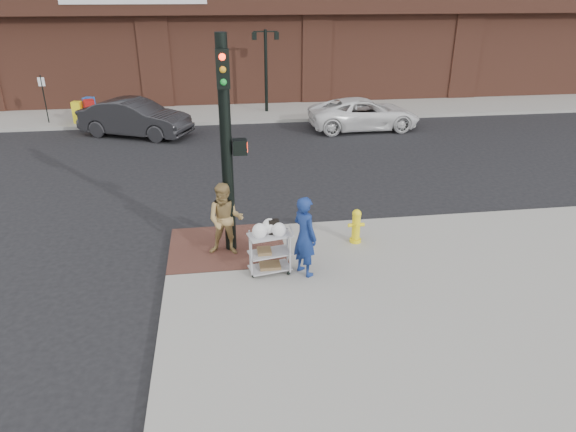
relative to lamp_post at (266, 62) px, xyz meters
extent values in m
plane|color=black|center=(-2.00, -16.00, -2.62)|extent=(220.00, 220.00, 0.00)
cube|color=gray|center=(10.50, 16.00, -2.54)|extent=(65.00, 36.00, 0.15)
cube|color=#4A2A23|center=(-2.60, -15.10, -2.46)|extent=(2.80, 2.40, 0.01)
cylinder|color=black|center=(0.00, 0.00, -0.47)|extent=(0.16, 0.16, 4.00)
cube|color=black|center=(0.00, 0.00, 1.43)|extent=(1.20, 0.06, 0.06)
cube|color=black|center=(-0.55, 0.00, 1.23)|extent=(0.22, 0.22, 0.35)
cube|color=black|center=(0.55, 0.00, 1.23)|extent=(0.22, 0.22, 0.35)
cylinder|color=black|center=(-10.50, -1.00, -1.37)|extent=(0.05, 0.05, 2.20)
cylinder|color=black|center=(-2.50, -15.20, 0.03)|extent=(0.26, 0.26, 5.00)
cube|color=black|center=(-2.20, -15.20, 0.08)|extent=(0.32, 0.28, 0.34)
cube|color=#FF260C|center=(-2.04, -15.20, 0.08)|extent=(0.02, 0.18, 0.22)
cube|color=black|center=(-2.50, -15.48, 1.83)|extent=(0.28, 0.18, 0.80)
imported|color=navy|center=(-0.94, -16.62, -1.56)|extent=(0.71, 0.79, 1.82)
imported|color=#9C7E49|center=(-2.61, -15.44, -1.59)|extent=(0.97, 0.81, 1.76)
imported|color=black|center=(-6.14, -3.51, -1.82)|extent=(5.12, 3.55, 1.60)
imported|color=white|center=(4.10, -3.77, -1.91)|extent=(5.11, 2.43, 1.41)
cube|color=#A6A7AC|center=(-1.69, -16.47, -1.55)|extent=(0.98, 0.67, 0.03)
cube|color=#A6A7AC|center=(-1.69, -16.47, -1.99)|extent=(0.98, 0.67, 0.03)
cube|color=#A6A7AC|center=(-1.69, -16.47, -2.36)|extent=(0.98, 0.67, 0.03)
cube|color=black|center=(-1.59, -16.42, -1.39)|extent=(0.22, 0.14, 0.32)
cube|color=brown|center=(-1.81, -16.47, -1.94)|extent=(0.30, 0.34, 0.08)
cube|color=brown|center=(-1.69, -16.47, -2.31)|extent=(0.46, 0.36, 0.07)
cylinder|color=yellow|center=(0.59, -15.29, -2.43)|extent=(0.29, 0.29, 0.08)
cylinder|color=yellow|center=(0.59, -15.29, -2.06)|extent=(0.21, 0.21, 0.64)
sphere|color=yellow|center=(0.59, -15.29, -1.71)|extent=(0.23, 0.23, 0.23)
cylinder|color=yellow|center=(0.59, -15.29, -2.00)|extent=(0.41, 0.09, 0.09)
cube|color=#AD1613|center=(-8.50, -1.24, -1.93)|extent=(0.57, 0.55, 1.08)
cube|color=yellow|center=(-9.04, -1.27, -1.97)|extent=(0.48, 0.45, 1.00)
cube|color=blue|center=(-8.64, -0.58, -1.94)|extent=(0.55, 0.53, 1.05)
camera|label=1|loc=(-2.74, -26.43, 3.34)|focal=32.00mm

